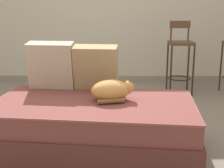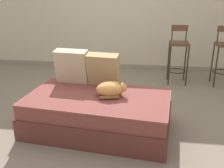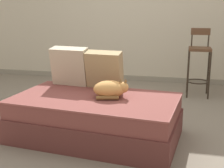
{
  "view_description": "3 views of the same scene",
  "coord_description": "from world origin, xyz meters",
  "px_view_note": "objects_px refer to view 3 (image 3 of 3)",
  "views": [
    {
      "loc": [
        0.17,
        -2.82,
        1.17
      ],
      "look_at": [
        0.15,
        -0.3,
        0.55
      ],
      "focal_mm": 50.0,
      "sensor_mm": 36.0,
      "label": 1
    },
    {
      "loc": [
        0.54,
        -3.12,
        1.6
      ],
      "look_at": [
        0.15,
        -0.3,
        0.55
      ],
      "focal_mm": 42.0,
      "sensor_mm": 36.0,
      "label": 2
    },
    {
      "loc": [
        0.83,
        -3.28,
        1.33
      ],
      "look_at": [
        0.15,
        -0.3,
        0.55
      ],
      "focal_mm": 50.0,
      "sensor_mm": 36.0,
      "label": 3
    }
  ],
  "objects_px": {
    "throw_pillow_corner": "(70,66)",
    "bar_stool_near_window": "(199,59)",
    "cat": "(111,89)",
    "couch": "(95,117)",
    "throw_pillow_middle": "(104,69)"
  },
  "relations": [
    {
      "from": "throw_pillow_corner",
      "to": "bar_stool_near_window",
      "type": "distance_m",
      "value": 2.06
    },
    {
      "from": "couch",
      "to": "throw_pillow_corner",
      "type": "height_order",
      "value": "throw_pillow_corner"
    },
    {
      "from": "throw_pillow_corner",
      "to": "cat",
      "type": "bearing_deg",
      "value": -34.42
    },
    {
      "from": "couch",
      "to": "bar_stool_near_window",
      "type": "relative_size",
      "value": 1.74
    },
    {
      "from": "cat",
      "to": "bar_stool_near_window",
      "type": "bearing_deg",
      "value": 63.01
    },
    {
      "from": "throw_pillow_corner",
      "to": "bar_stool_near_window",
      "type": "xyz_separation_m",
      "value": [
        1.49,
        1.43,
        -0.09
      ]
    },
    {
      "from": "throw_pillow_corner",
      "to": "bar_stool_near_window",
      "type": "height_order",
      "value": "bar_stool_near_window"
    },
    {
      "from": "couch",
      "to": "throw_pillow_middle",
      "type": "height_order",
      "value": "throw_pillow_middle"
    },
    {
      "from": "couch",
      "to": "throw_pillow_corner",
      "type": "relative_size",
      "value": 3.94
    },
    {
      "from": "couch",
      "to": "bar_stool_near_window",
      "type": "distance_m",
      "value": 2.16
    },
    {
      "from": "throw_pillow_corner",
      "to": "cat",
      "type": "height_order",
      "value": "throw_pillow_corner"
    },
    {
      "from": "couch",
      "to": "cat",
      "type": "distance_m",
      "value": 0.34
    },
    {
      "from": "couch",
      "to": "throw_pillow_middle",
      "type": "xyz_separation_m",
      "value": [
        -0.0,
        0.37,
        0.42
      ]
    },
    {
      "from": "couch",
      "to": "cat",
      "type": "relative_size",
      "value": 4.64
    },
    {
      "from": "cat",
      "to": "bar_stool_near_window",
      "type": "relative_size",
      "value": 0.38
    }
  ]
}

